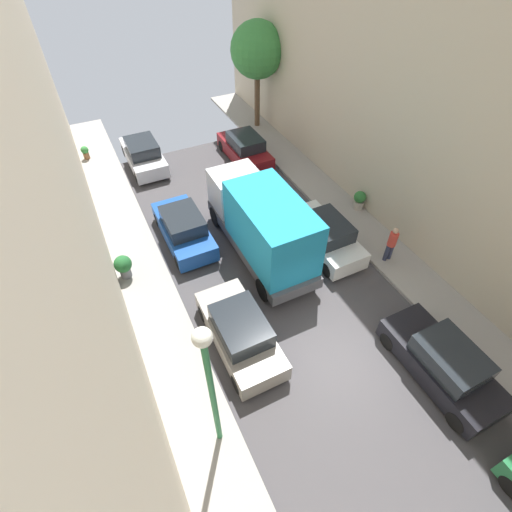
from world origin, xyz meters
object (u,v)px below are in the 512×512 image
(parked_car_left_4, at_px, (143,155))
(delivery_truck, at_px, (262,223))
(parked_car_left_3, at_px, (184,228))
(potted_plant_1, at_px, (85,152))
(parked_car_left_2, at_px, (240,332))
(parked_car_right_2, at_px, (443,363))
(potted_plant_0, at_px, (359,200))
(potted_plant_2, at_px, (123,266))
(parked_car_right_3, at_px, (325,235))
(street_tree_1, at_px, (257,51))
(pedestrian, at_px, (392,243))
(parked_car_right_4, at_px, (245,149))
(lamp_post, at_px, (209,377))

(parked_car_left_4, relative_size, delivery_truck, 0.64)
(parked_car_left_3, distance_m, potted_plant_1, 9.55)
(parked_car_left_2, relative_size, parked_car_right_2, 1.00)
(potted_plant_0, distance_m, potted_plant_1, 15.62)
(potted_plant_0, xyz_separation_m, potted_plant_2, (-11.34, 0.51, 0.11))
(parked_car_left_2, bearing_deg, parked_car_right_3, 28.42)
(street_tree_1, bearing_deg, parked_car_right_2, -97.56)
(delivery_truck, bearing_deg, parked_car_right_2, -70.68)
(parked_car_left_2, height_order, potted_plant_0, parked_car_left_2)
(parked_car_right_3, distance_m, potted_plant_2, 8.56)
(pedestrian, distance_m, street_tree_1, 14.09)
(parked_car_right_3, distance_m, potted_plant_0, 3.36)
(parked_car_right_4, distance_m, potted_plant_1, 9.21)
(parked_car_right_2, xyz_separation_m, potted_plant_2, (-8.32, 8.90, 0.04))
(parked_car_right_2, relative_size, lamp_post, 0.77)
(street_tree_1, bearing_deg, parked_car_right_4, -125.96)
(parked_car_right_2, distance_m, potted_plant_2, 12.18)
(parked_car_left_2, distance_m, parked_car_right_2, 6.71)
(parked_car_left_4, distance_m, pedestrian, 14.23)
(parked_car_right_2, distance_m, lamp_post, 8.01)
(parked_car_left_3, xyz_separation_m, potted_plant_0, (8.41, -1.67, -0.07))
(parked_car_right_2, relative_size, pedestrian, 2.44)
(parked_car_right_4, distance_m, potted_plant_2, 10.41)
(parked_car_left_2, distance_m, parked_car_left_4, 13.14)
(parked_car_right_3, bearing_deg, parked_car_right_4, 90.00)
(parked_car_right_4, height_order, lamp_post, lamp_post)
(parked_car_right_3, bearing_deg, lamp_post, -142.45)
(delivery_truck, bearing_deg, potted_plant_1, 116.04)
(parked_car_left_3, height_order, potted_plant_2, parked_car_left_3)
(parked_car_left_3, height_order, parked_car_right_3, same)
(parked_car_left_3, distance_m, delivery_truck, 3.74)
(parked_car_right_2, xyz_separation_m, pedestrian, (1.96, 4.94, 0.35))
(pedestrian, relative_size, street_tree_1, 0.28)
(parked_car_right_2, bearing_deg, lamp_post, 169.95)
(pedestrian, xyz_separation_m, street_tree_1, (0.50, 13.61, 3.60))
(potted_plant_2, bearing_deg, parked_car_left_4, 70.44)
(street_tree_1, bearing_deg, parked_car_left_3, -132.79)
(parked_car_left_2, xyz_separation_m, parked_car_right_3, (5.40, 2.92, 0.00))
(parked_car_right_2, distance_m, parked_car_right_4, 15.16)
(parked_car_left_4, height_order, potted_plant_1, parked_car_left_4)
(parked_car_left_4, distance_m, street_tree_1, 8.92)
(parked_car_left_2, relative_size, potted_plant_0, 4.44)
(parked_car_left_4, height_order, street_tree_1, street_tree_1)
(parked_car_left_2, bearing_deg, street_tree_1, 61.65)
(parked_car_left_3, xyz_separation_m, parked_car_right_2, (5.40, -10.06, 0.00))
(pedestrian, distance_m, potted_plant_1, 17.54)
(parked_car_right_2, bearing_deg, parked_car_left_4, 107.51)
(parked_car_right_4, xyz_separation_m, potted_plant_0, (3.01, -6.77, -0.07))
(delivery_truck, xyz_separation_m, street_tree_1, (5.16, 10.85, 2.89))
(delivery_truck, distance_m, potted_plant_2, 5.84)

